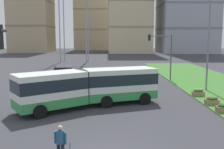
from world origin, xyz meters
TOP-DOWN VIEW (x-y plane):
  - articulated_bus at (-1.48, 9.28)m, footprint 11.56×7.31m
  - car_navy_sedan at (-6.04, 24.61)m, footprint 4.51×2.25m
  - pedestrian_crossing at (-2.13, -0.38)m, footprint 0.57×0.36m
  - flower_planter_2 at (8.68, 7.10)m, footprint 1.10×0.56m
  - flower_planter_3 at (8.68, 9.31)m, footprint 1.10×0.56m
  - flower_planter_4 at (8.68, 12.59)m, footprint 1.10×0.56m
  - traffic_light_far_right at (7.26, 22.00)m, footprint 3.26×0.28m
  - streetlight_median at (10.58, 15.58)m, footprint 0.70×0.28m
  - apartment_tower_west at (-30.00, 94.58)m, footprint 15.13×17.61m
  - apartment_tower_westcentre at (-4.95, 114.45)m, footprint 20.60×15.50m

SIDE VIEW (x-z plane):
  - flower_planter_2 at x=8.68m, z-range 0.06..0.80m
  - flower_planter_3 at x=8.68m, z-range 0.06..0.80m
  - flower_planter_4 at x=8.68m, z-range 0.06..0.80m
  - car_navy_sedan at x=-6.04m, z-range -0.04..1.54m
  - pedestrian_crossing at x=-2.13m, z-range 0.13..1.87m
  - articulated_bus at x=-1.48m, z-range 0.15..3.15m
  - traffic_light_far_right at x=7.26m, z-range 1.09..7.13m
  - streetlight_median at x=10.58m, z-range 0.45..10.28m
  - apartment_tower_west at x=-30.00m, z-range 0.02..39.01m
  - apartment_tower_westcentre at x=-4.95m, z-range 0.02..45.32m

